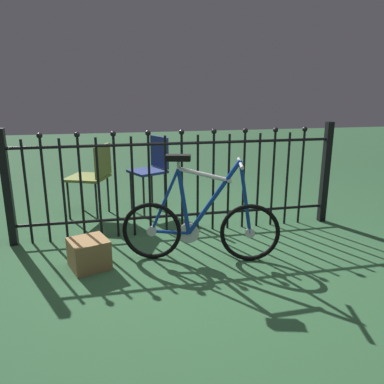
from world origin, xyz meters
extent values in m
plane|color=#285130|center=(0.00, 0.00, 0.00)|extent=(20.00, 20.00, 0.00)
cylinder|color=black|center=(-1.61, 0.66, 0.50)|extent=(0.02, 0.02, 1.00)
sphere|color=black|center=(-1.61, 0.66, 1.03)|extent=(0.05, 0.05, 0.05)
cylinder|color=black|center=(-1.45, 0.66, 0.50)|extent=(0.02, 0.02, 1.00)
cylinder|color=black|center=(-1.28, 0.66, 0.50)|extent=(0.02, 0.02, 1.00)
sphere|color=black|center=(-1.28, 0.66, 1.03)|extent=(0.05, 0.05, 0.05)
cylinder|color=black|center=(-1.12, 0.66, 0.50)|extent=(0.02, 0.02, 1.00)
cylinder|color=black|center=(-0.96, 0.66, 0.50)|extent=(0.02, 0.02, 1.00)
sphere|color=black|center=(-0.96, 0.66, 1.03)|extent=(0.05, 0.05, 0.05)
cylinder|color=black|center=(-0.79, 0.66, 0.50)|extent=(0.02, 0.02, 1.00)
cylinder|color=black|center=(-0.63, 0.66, 0.50)|extent=(0.02, 0.02, 1.00)
sphere|color=black|center=(-0.63, 0.66, 1.03)|extent=(0.05, 0.05, 0.05)
cylinder|color=black|center=(-0.47, 0.66, 0.50)|extent=(0.02, 0.02, 1.00)
cylinder|color=black|center=(-0.30, 0.66, 0.50)|extent=(0.02, 0.02, 1.00)
sphere|color=black|center=(-0.30, 0.66, 1.03)|extent=(0.05, 0.05, 0.05)
cylinder|color=black|center=(-0.14, 0.66, 0.50)|extent=(0.02, 0.02, 1.00)
cylinder|color=black|center=(0.02, 0.66, 0.50)|extent=(0.02, 0.02, 1.00)
sphere|color=black|center=(0.02, 0.66, 1.03)|extent=(0.05, 0.05, 0.05)
cylinder|color=black|center=(0.18, 0.66, 0.50)|extent=(0.02, 0.02, 1.00)
cylinder|color=black|center=(0.35, 0.66, 0.50)|extent=(0.02, 0.02, 1.00)
sphere|color=black|center=(0.35, 0.66, 1.03)|extent=(0.05, 0.05, 0.05)
cylinder|color=black|center=(0.51, 0.66, 0.50)|extent=(0.02, 0.02, 1.00)
cylinder|color=black|center=(0.67, 0.66, 0.50)|extent=(0.02, 0.02, 1.00)
sphere|color=black|center=(0.67, 0.66, 1.03)|extent=(0.05, 0.05, 0.05)
cylinder|color=black|center=(0.84, 0.66, 0.50)|extent=(0.02, 0.02, 1.00)
cylinder|color=black|center=(1.00, 0.66, 0.50)|extent=(0.02, 0.02, 1.00)
sphere|color=black|center=(1.00, 0.66, 1.03)|extent=(0.05, 0.05, 0.05)
cylinder|color=black|center=(1.16, 0.66, 0.50)|extent=(0.02, 0.02, 1.00)
cylinder|color=black|center=(1.33, 0.66, 0.50)|extent=(0.02, 0.02, 1.00)
sphere|color=black|center=(1.33, 0.66, 1.03)|extent=(0.05, 0.05, 0.05)
cylinder|color=black|center=(0.00, 0.66, 0.18)|extent=(3.22, 0.03, 0.03)
cylinder|color=black|center=(0.00, 0.66, 0.92)|extent=(3.22, 0.03, 0.03)
cube|color=black|center=(-1.61, 0.66, 0.55)|extent=(0.07, 0.07, 1.10)
cube|color=black|center=(1.61, 0.66, 0.55)|extent=(0.07, 0.07, 1.10)
torus|color=black|center=(-0.35, 0.08, 0.26)|extent=(0.50, 0.17, 0.51)
cylinder|color=silver|center=(-0.35, 0.08, 0.26)|extent=(0.09, 0.05, 0.09)
torus|color=black|center=(0.46, -0.13, 0.26)|extent=(0.50, 0.17, 0.51)
cylinder|color=silver|center=(0.46, -0.13, 0.26)|extent=(0.09, 0.05, 0.09)
cylinder|color=navy|center=(0.16, -0.06, 0.56)|extent=(0.44, 0.15, 0.65)
cylinder|color=silver|center=(0.08, -0.04, 0.76)|extent=(0.44, 0.15, 0.14)
cylinder|color=navy|center=(-0.09, 0.01, 0.52)|extent=(0.12, 0.07, 0.57)
cylinder|color=navy|center=(-0.20, 0.04, 0.25)|extent=(0.32, 0.11, 0.04)
cylinder|color=navy|center=(-0.24, 0.05, 0.53)|extent=(0.26, 0.09, 0.56)
cylinder|color=navy|center=(0.41, -0.12, 0.57)|extent=(0.13, 0.06, 0.62)
cylinder|color=silver|center=(0.36, -0.11, 0.87)|extent=(0.03, 0.03, 0.02)
cylinder|color=silver|center=(0.36, -0.11, 0.86)|extent=(0.13, 0.39, 0.03)
cylinder|color=silver|center=(-0.13, 0.02, 0.84)|extent=(0.03, 0.03, 0.07)
cube|color=black|center=(-0.13, 0.02, 0.90)|extent=(0.22, 0.14, 0.05)
cylinder|color=silver|center=(-0.05, 0.00, 0.24)|extent=(0.18, 0.06, 0.18)
cylinder|color=black|center=(-1.16, 1.31, 0.22)|extent=(0.02, 0.02, 0.44)
cylinder|color=black|center=(-1.03, 1.62, 0.22)|extent=(0.02, 0.02, 0.44)
cylinder|color=black|center=(-0.85, 1.19, 0.22)|extent=(0.02, 0.02, 0.44)
cylinder|color=black|center=(-0.72, 1.50, 0.22)|extent=(0.02, 0.02, 0.44)
cube|color=olive|center=(-0.94, 1.40, 0.45)|extent=(0.54, 0.54, 0.03)
cube|color=olive|center=(-0.76, 1.33, 0.66)|extent=(0.18, 0.38, 0.35)
cylinder|color=black|center=(-0.32, 1.21, 0.24)|extent=(0.02, 0.02, 0.48)
cylinder|color=black|center=(-0.45, 1.48, 0.24)|extent=(0.02, 0.02, 0.48)
cylinder|color=black|center=(-0.06, 1.34, 0.24)|extent=(0.02, 0.02, 0.48)
cylinder|color=black|center=(-0.19, 1.60, 0.24)|extent=(0.02, 0.02, 0.48)
cube|color=navy|center=(-0.25, 1.41, 0.49)|extent=(0.49, 0.49, 0.03)
cube|color=navy|center=(-0.10, 1.48, 0.71)|extent=(0.18, 0.33, 0.37)
cube|color=olive|center=(-0.88, 0.02, 0.12)|extent=(0.38, 0.38, 0.25)
camera|label=1|loc=(-0.66, -2.99, 1.44)|focal=35.63mm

